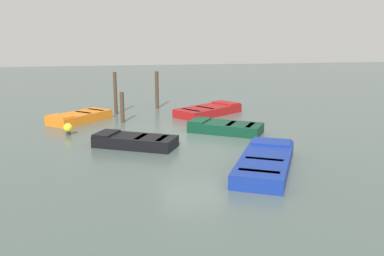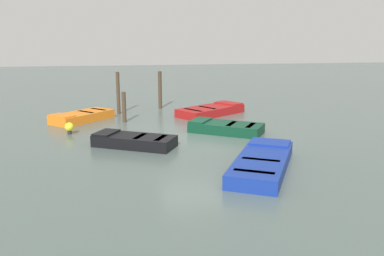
# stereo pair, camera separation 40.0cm
# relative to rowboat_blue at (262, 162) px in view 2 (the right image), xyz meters

# --- Properties ---
(ground_plane) EXTENTS (80.00, 80.00, 0.00)m
(ground_plane) POSITION_rel_rowboat_blue_xyz_m (4.25, 1.39, -0.22)
(ground_plane) COLOR #4C5B56
(rowboat_blue) EXTENTS (4.22, 3.13, 0.46)m
(rowboat_blue) POSITION_rel_rowboat_blue_xyz_m (0.00, 0.00, 0.00)
(rowboat_blue) COLOR navy
(rowboat_blue) RESTS_ON ground_plane
(rowboat_red) EXTENTS (3.25, 3.76, 0.46)m
(rowboat_red) POSITION_rel_rowboat_blue_xyz_m (8.61, -0.32, 0.00)
(rowboat_red) COLOR maroon
(rowboat_red) RESTS_ON ground_plane
(rowboat_black) EXTENTS (2.36, 3.09, 0.46)m
(rowboat_black) POSITION_rel_rowboat_blue_xyz_m (3.19, 3.67, 0.00)
(rowboat_black) COLOR black
(rowboat_black) RESTS_ON ground_plane
(rowboat_dark_green) EXTENTS (2.65, 3.13, 0.46)m
(rowboat_dark_green) POSITION_rel_rowboat_blue_xyz_m (4.70, -0.07, 0.00)
(rowboat_dark_green) COLOR #0C3823
(rowboat_dark_green) RESTS_ON ground_plane
(rowboat_orange) EXTENTS (2.98, 2.94, 0.46)m
(rowboat_orange) POSITION_rel_rowboat_blue_xyz_m (8.08, 5.91, 0.00)
(rowboat_orange) COLOR orange
(rowboat_orange) RESTS_ON ground_plane
(mooring_piling_near_right) EXTENTS (0.17, 0.17, 2.11)m
(mooring_piling_near_right) POSITION_rel_rowboat_blue_xyz_m (9.59, 4.23, 0.84)
(mooring_piling_near_right) COLOR #423323
(mooring_piling_near_right) RESTS_ON ground_plane
(mooring_piling_far_left) EXTENTS (0.19, 0.19, 1.39)m
(mooring_piling_far_left) POSITION_rel_rowboat_blue_xyz_m (7.48, 3.97, 0.48)
(mooring_piling_far_left) COLOR #423323
(mooring_piling_far_left) RESTS_ON ground_plane
(mooring_piling_mid_left) EXTENTS (0.20, 0.20, 2.00)m
(mooring_piling_mid_left) POSITION_rel_rowboat_blue_xyz_m (10.84, 2.02, 0.78)
(mooring_piling_mid_left) COLOR #423323
(mooring_piling_mid_left) RESTS_ON ground_plane
(marker_buoy) EXTENTS (0.36, 0.36, 0.48)m
(marker_buoy) POSITION_rel_rowboat_blue_xyz_m (5.49, 6.16, 0.07)
(marker_buoy) COLOR #262626
(marker_buoy) RESTS_ON ground_plane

